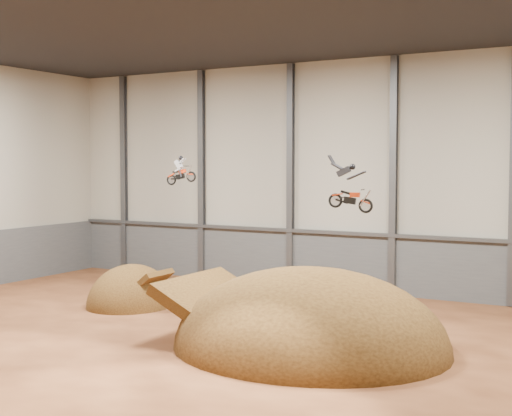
{
  "coord_description": "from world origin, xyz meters",
  "views": [
    {
      "loc": [
        16.53,
        -25.22,
        7.73
      ],
      "look_at": [
        0.22,
        4.0,
        5.65
      ],
      "focal_mm": 50.0,
      "sensor_mm": 36.0,
      "label": 1
    }
  ],
  "objects": [
    {
      "name": "floor",
      "position": [
        0.0,
        0.0,
        0.0
      ],
      "size": [
        40.0,
        40.0,
        0.0
      ],
      "primitive_type": "plane",
      "color": "#4C2714",
      "rests_on": "ground"
    },
    {
      "name": "back_wall",
      "position": [
        0.0,
        15.0,
        7.0
      ],
      "size": [
        40.0,
        0.1,
        14.0
      ],
      "primitive_type": "cube",
      "color": "#A8A494",
      "rests_on": "ground"
    },
    {
      "name": "ceiling",
      "position": [
        0.0,
        0.0,
        14.0
      ],
      "size": [
        40.0,
        40.0,
        0.0
      ],
      "primitive_type": "plane",
      "color": "black",
      "rests_on": "back_wall"
    },
    {
      "name": "lower_band_back",
      "position": [
        0.0,
        14.9,
        1.75
      ],
      "size": [
        39.8,
        0.18,
        3.5
      ],
      "primitive_type": "cube",
      "color": "#4E5255",
      "rests_on": "ground"
    },
    {
      "name": "steel_rail",
      "position": [
        0.0,
        14.75,
        3.55
      ],
      "size": [
        39.8,
        0.35,
        0.2
      ],
      "primitive_type": "cube",
      "color": "#47494F",
      "rests_on": "lower_band_back"
    },
    {
      "name": "steel_column_0",
      "position": [
        -16.67,
        14.8,
        7.0
      ],
      "size": [
        0.4,
        0.36,
        13.9
      ],
      "primitive_type": "cube",
      "color": "#47494F",
      "rests_on": "ground"
    },
    {
      "name": "steel_column_1",
      "position": [
        -10.0,
        14.8,
        7.0
      ],
      "size": [
        0.4,
        0.36,
        13.9
      ],
      "primitive_type": "cube",
      "color": "#47494F",
      "rests_on": "ground"
    },
    {
      "name": "steel_column_2",
      "position": [
        -3.33,
        14.8,
        7.0
      ],
      "size": [
        0.4,
        0.36,
        13.9
      ],
      "primitive_type": "cube",
      "color": "#47494F",
      "rests_on": "ground"
    },
    {
      "name": "steel_column_3",
      "position": [
        3.33,
        14.8,
        7.0
      ],
      "size": [
        0.4,
        0.36,
        13.9
      ],
      "primitive_type": "cube",
      "color": "#47494F",
      "rests_on": "ground"
    },
    {
      "name": "takeoff_ramp",
      "position": [
        -8.15,
        5.03,
        0.0
      ],
      "size": [
        4.53,
        5.22,
        4.53
      ],
      "primitive_type": "ellipsoid",
      "color": "#36210D",
      "rests_on": "ground"
    },
    {
      "name": "landing_ramp",
      "position": [
        4.15,
        1.54,
        0.0
      ],
      "size": [
        11.8,
        10.43,
        6.81
      ],
      "primitive_type": "ellipsoid",
      "color": "#36210D",
      "rests_on": "ground"
    },
    {
      "name": "fmx_rider_a",
      "position": [
        -5.81,
        6.54,
        7.47
      ],
      "size": [
        2.07,
        0.9,
        1.86
      ],
      "primitive_type": null,
      "rotation": [
        0.0,
        -0.15,
        0.11
      ],
      "color": "red"
    },
    {
      "name": "fmx_rider_b",
      "position": [
        5.19,
        3.32,
        6.85
      ],
      "size": [
        2.97,
        1.16,
        2.58
      ],
      "primitive_type": null,
      "rotation": [
        0.0,
        0.15,
        0.15
      ],
      "color": "#BD300D"
    }
  ]
}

